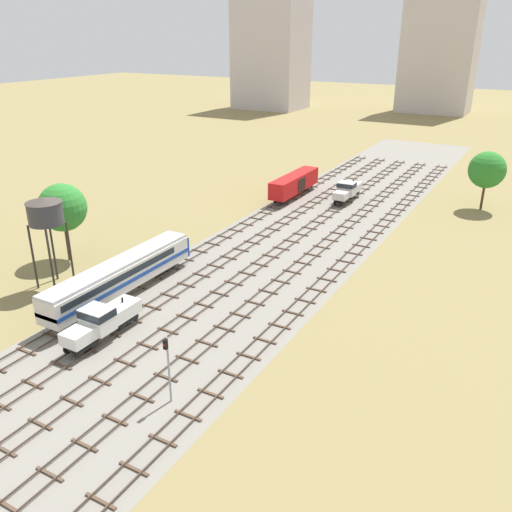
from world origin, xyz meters
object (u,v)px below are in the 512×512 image
object	(u,v)px
water_tower	(45,213)
signal_post_nearest	(168,362)
shunter_loco_left_nearest	(101,320)
shunter_loco_centre_left_midfar	(347,190)
diesel_railcar_far_left_near	(121,274)
freight_boxcar_far_left_mid	(294,183)

from	to	relation	value
water_tower	signal_post_nearest	xyz separation A→B (m)	(23.68, -10.04, -5.03)
shunter_loco_left_nearest	shunter_loco_centre_left_midfar	size ratio (longest dim) A/B	1.00
diesel_railcar_far_left_near	freight_boxcar_far_left_mid	world-z (taller)	diesel_railcar_far_left_near
water_tower	shunter_loco_centre_left_midfar	bearing A→B (deg)	69.88
water_tower	signal_post_nearest	distance (m)	26.21
diesel_railcar_far_left_near	freight_boxcar_far_left_mid	size ratio (longest dim) A/B	1.46
shunter_loco_left_nearest	water_tower	world-z (taller)	water_tower
shunter_loco_centre_left_midfar	freight_boxcar_far_left_mid	bearing A→B (deg)	-167.58
shunter_loco_left_nearest	water_tower	distance (m)	15.38
freight_boxcar_far_left_mid	diesel_railcar_far_left_near	bearing A→B (deg)	-90.01
shunter_loco_left_nearest	shunter_loco_centre_left_midfar	distance (m)	52.50
shunter_loco_centre_left_midfar	signal_post_nearest	size ratio (longest dim) A/B	1.48
diesel_railcar_far_left_near	water_tower	distance (m)	10.33
diesel_railcar_far_left_near	water_tower	bearing A→B (deg)	-168.06
freight_boxcar_far_left_mid	water_tower	size ratio (longest dim) A/B	1.36
shunter_loco_centre_left_midfar	water_tower	xyz separation A→B (m)	(-17.05, -46.54, 6.62)
freight_boxcar_far_left_mid	shunter_loco_centre_left_midfar	distance (m)	9.06
freight_boxcar_far_left_mid	signal_post_nearest	xyz separation A→B (m)	(15.47, -54.63, 1.16)
diesel_railcar_far_left_near	water_tower	size ratio (longest dim) A/B	1.99
shunter_loco_left_nearest	shunter_loco_centre_left_midfar	world-z (taller)	same
shunter_loco_centre_left_midfar	water_tower	size ratio (longest dim) A/B	0.82
shunter_loco_left_nearest	signal_post_nearest	size ratio (longest dim) A/B	1.48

